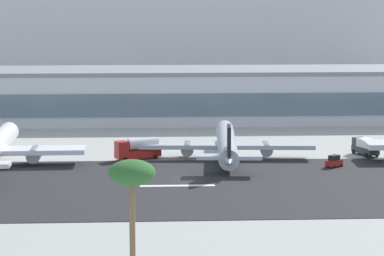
{
  "coord_description": "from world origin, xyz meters",
  "views": [
    {
      "loc": [
        -6.23,
        -136.39,
        29.27
      ],
      "look_at": [
        1.92,
        17.08,
        6.07
      ],
      "focal_mm": 78.64,
      "sensor_mm": 36.0,
      "label": 1
    }
  ],
  "objects_px": {
    "airliner_black_tail_gate_1": "(227,145)",
    "service_baggage_tug_1": "(334,162)",
    "service_box_truck_2": "(365,146)",
    "terminal_building": "(218,94)",
    "palm_tree_0": "(132,177)",
    "service_fuel_truck_0": "(138,149)",
    "distant_hotel_block": "(207,28)"
  },
  "relations": [
    {
      "from": "terminal_building",
      "to": "distant_hotel_block",
      "type": "distance_m",
      "value": 101.95
    },
    {
      "from": "distant_hotel_block",
      "to": "service_fuel_truck_0",
      "type": "relative_size",
      "value": 16.81
    },
    {
      "from": "terminal_building",
      "to": "palm_tree_0",
      "type": "bearing_deg",
      "value": -98.78
    },
    {
      "from": "service_fuel_truck_0",
      "to": "palm_tree_0",
      "type": "xyz_separation_m",
      "value": [
        0.29,
        -71.34,
        9.7
      ]
    },
    {
      "from": "airliner_black_tail_gate_1",
      "to": "service_fuel_truck_0",
      "type": "distance_m",
      "value": 16.71
    },
    {
      "from": "service_box_truck_2",
      "to": "service_fuel_truck_0",
      "type": "bearing_deg",
      "value": 72.11
    },
    {
      "from": "distant_hotel_block",
      "to": "service_box_truck_2",
      "type": "bearing_deg",
      "value": -82.46
    },
    {
      "from": "service_fuel_truck_0",
      "to": "service_baggage_tug_1",
      "type": "height_order",
      "value": "service_fuel_truck_0"
    },
    {
      "from": "service_baggage_tug_1",
      "to": "service_box_truck_2",
      "type": "height_order",
      "value": "service_box_truck_2"
    },
    {
      "from": "airliner_black_tail_gate_1",
      "to": "service_box_truck_2",
      "type": "distance_m",
      "value": 27.02
    },
    {
      "from": "terminal_building",
      "to": "palm_tree_0",
      "type": "xyz_separation_m",
      "value": [
        -18.98,
        -122.91,
        5.29
      ]
    },
    {
      "from": "service_fuel_truck_0",
      "to": "service_box_truck_2",
      "type": "relative_size",
      "value": 1.37
    },
    {
      "from": "service_fuel_truck_0",
      "to": "service_box_truck_2",
      "type": "distance_m",
      "value": 43.65
    },
    {
      "from": "service_fuel_truck_0",
      "to": "service_baggage_tug_1",
      "type": "distance_m",
      "value": 36.29
    },
    {
      "from": "service_box_truck_2",
      "to": "distant_hotel_block",
      "type": "bearing_deg",
      "value": -12.94
    },
    {
      "from": "terminal_building",
      "to": "distant_hotel_block",
      "type": "height_order",
      "value": "distant_hotel_block"
    },
    {
      "from": "service_baggage_tug_1",
      "to": "palm_tree_0",
      "type": "bearing_deg",
      "value": -160.51
    },
    {
      "from": "terminal_building",
      "to": "airliner_black_tail_gate_1",
      "type": "bearing_deg",
      "value": -92.85
    },
    {
      "from": "terminal_building",
      "to": "distant_hotel_block",
      "type": "xyz_separation_m",
      "value": [
        4.41,
        100.98,
        13.36
      ]
    },
    {
      "from": "airliner_black_tail_gate_1",
      "to": "service_baggage_tug_1",
      "type": "xyz_separation_m",
      "value": [
        18.33,
        -9.23,
        -1.66
      ]
    },
    {
      "from": "airliner_black_tail_gate_1",
      "to": "service_fuel_truck_0",
      "type": "xyz_separation_m",
      "value": [
        -16.69,
        0.2,
        -0.68
      ]
    },
    {
      "from": "service_box_truck_2",
      "to": "palm_tree_0",
      "type": "xyz_separation_m",
      "value": [
        -43.32,
        -73.31,
        9.94
      ]
    },
    {
      "from": "terminal_building",
      "to": "distant_hotel_block",
      "type": "bearing_deg",
      "value": 87.5
    },
    {
      "from": "terminal_building",
      "to": "palm_tree_0",
      "type": "relative_size",
      "value": 12.22
    },
    {
      "from": "service_fuel_truck_0",
      "to": "airliner_black_tail_gate_1",
      "type": "bearing_deg",
      "value": 156.94
    },
    {
      "from": "service_fuel_truck_0",
      "to": "palm_tree_0",
      "type": "bearing_deg",
      "value": 67.85
    },
    {
      "from": "service_box_truck_2",
      "to": "terminal_building",
      "type": "bearing_deg",
      "value": 5.66
    },
    {
      "from": "distant_hotel_block",
      "to": "airliner_black_tail_gate_1",
      "type": "relative_size",
      "value": 3.65
    },
    {
      "from": "distant_hotel_block",
      "to": "airliner_black_tail_gate_1",
      "type": "height_order",
      "value": "distant_hotel_block"
    },
    {
      "from": "airliner_black_tail_gate_1",
      "to": "service_fuel_truck_0",
      "type": "relative_size",
      "value": 4.6
    },
    {
      "from": "terminal_building",
      "to": "service_fuel_truck_0",
      "type": "distance_m",
      "value": 55.23
    },
    {
      "from": "terminal_building",
      "to": "airliner_black_tail_gate_1",
      "type": "relative_size",
      "value": 4.04
    }
  ]
}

